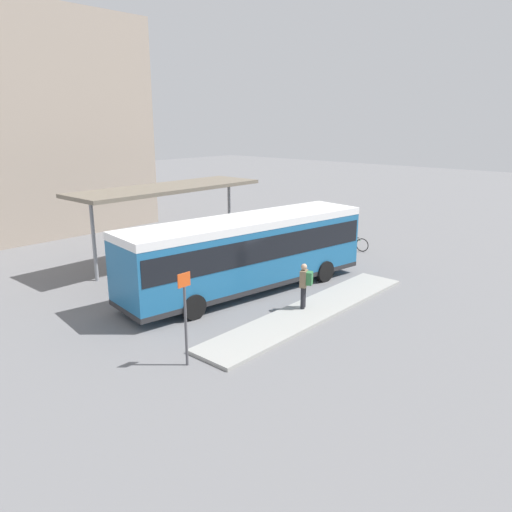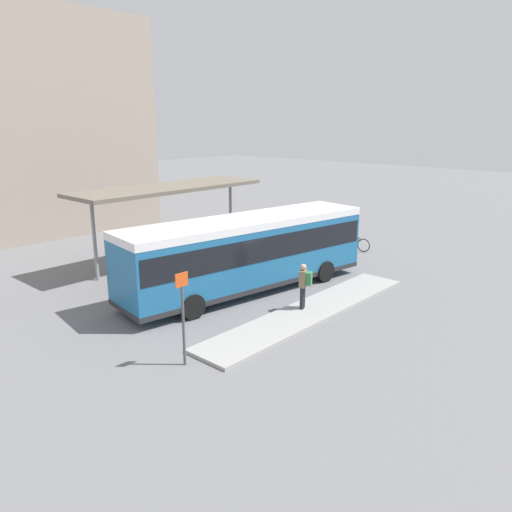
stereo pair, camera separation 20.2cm
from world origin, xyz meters
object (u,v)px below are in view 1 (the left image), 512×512
Objects in this scene: pedestrian_waiting at (305,283)px; bicycle_orange at (332,240)px; city_bus at (247,249)px; bicycle_green at (354,243)px; platform_sign at (185,315)px; bicycle_yellow at (341,242)px; bicycle_black at (324,239)px.

pedestrian_waiting reaches higher than bicycle_orange.
bicycle_green is at bearing 10.12° from city_bus.
pedestrian_waiting is 5.72m from platform_sign.
bicycle_green is 0.61× the size of platform_sign.
city_bus is 4.02× the size of platform_sign.
bicycle_yellow reaches higher than bicycle_orange.
bicycle_green is at bearing -167.64° from bicycle_yellow.
bicycle_black is (0.25, 1.32, -0.04)m from bicycle_yellow.
pedestrian_waiting is (-0.30, -3.15, -0.71)m from city_bus.
pedestrian_waiting is at bearing 105.44° from bicycle_green.
pedestrian_waiting reaches higher than bicycle_yellow.
pedestrian_waiting is at bearing -55.67° from bicycle_black.
bicycle_orange is at bearing 18.72° from city_bus.
pedestrian_waiting is 9.77m from bicycle_green.
platform_sign is (-14.71, -4.68, 1.20)m from bicycle_orange.
bicycle_yellow reaches higher than bicycle_green.
bicycle_yellow is at bearing 14.55° from city_bus.
bicycle_orange reaches higher than bicycle_black.
city_bus reaches higher than pedestrian_waiting.
bicycle_yellow is 0.62× the size of platform_sign.
bicycle_green is at bearing -93.70° from pedestrian_waiting.
city_bus is 9.21m from bicycle_black.
platform_sign is at bearing -143.64° from city_bus.
platform_sign reaches higher than pedestrian_waiting.
city_bus is 6.78m from platform_sign.
city_bus reaches higher than bicycle_black.
bicycle_yellow is 15.17m from platform_sign.
pedestrian_waiting is at bearing 104.72° from bicycle_yellow.
bicycle_orange is at bearing -20.60° from bicycle_yellow.
city_bus is 8.96m from bicycle_green.
bicycle_black is (9.13, 5.35, -0.77)m from pedestrian_waiting.
bicycle_black is at bearing 19.79° from platform_sign.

